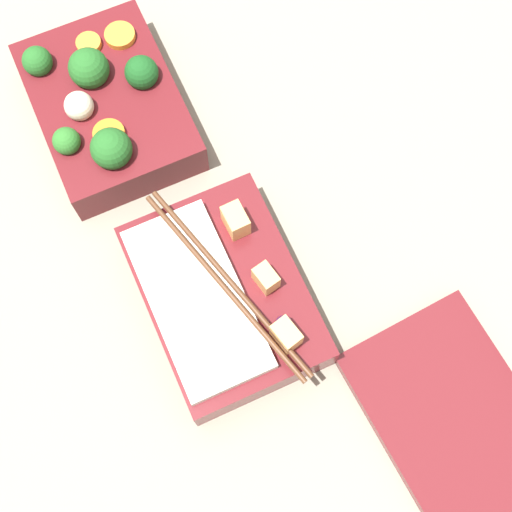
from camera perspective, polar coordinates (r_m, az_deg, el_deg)
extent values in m
plane|color=gray|center=(0.74, -6.15, 4.39)|extent=(3.00, 3.00, 0.00)
cube|color=maroon|center=(0.77, -11.68, 11.54)|extent=(0.20, 0.14, 0.05)
sphere|color=#236023|center=(0.78, -17.10, 14.68)|extent=(0.03, 0.03, 0.03)
sphere|color=#236023|center=(0.76, -13.23, 14.41)|extent=(0.04, 0.04, 0.04)
sphere|color=#2D7028|center=(0.72, -14.92, 8.88)|extent=(0.03, 0.03, 0.03)
sphere|color=#236023|center=(0.71, -11.50, 8.42)|extent=(0.04, 0.04, 0.04)
sphere|color=#19511E|center=(0.75, -9.14, 14.30)|extent=(0.03, 0.03, 0.03)
cylinder|color=orange|center=(0.78, -13.24, 16.22)|extent=(0.03, 0.03, 0.01)
cylinder|color=orange|center=(0.78, -10.83, 16.94)|extent=(0.04, 0.04, 0.01)
cylinder|color=orange|center=(0.72, -11.68, 9.53)|extent=(0.04, 0.04, 0.01)
sphere|color=beige|center=(0.74, -13.98, 11.58)|extent=(0.03, 0.03, 0.03)
cube|color=maroon|center=(0.67, -2.24, -3.11)|extent=(0.20, 0.14, 0.05)
cube|color=silver|center=(0.64, -4.75, -3.43)|extent=(0.17, 0.08, 0.01)
cube|color=#EAB266|center=(0.66, -1.65, 2.86)|extent=(0.03, 0.02, 0.03)
cube|color=#EAB266|center=(0.64, 0.80, -1.78)|extent=(0.03, 0.02, 0.02)
cube|color=#EAB266|center=(0.63, 2.43, -6.32)|extent=(0.03, 0.02, 0.03)
sphere|color=#4C1E4C|center=(0.64, 2.23, -5.46)|extent=(0.02, 0.02, 0.02)
cylinder|color=#56331E|center=(0.64, -2.61, -2.38)|extent=(0.22, 0.06, 0.01)
cylinder|color=#56331E|center=(0.64, -2.12, -1.99)|extent=(0.22, 0.06, 0.01)
cube|color=maroon|center=(0.69, 15.35, -12.11)|extent=(0.20, 0.15, 0.01)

